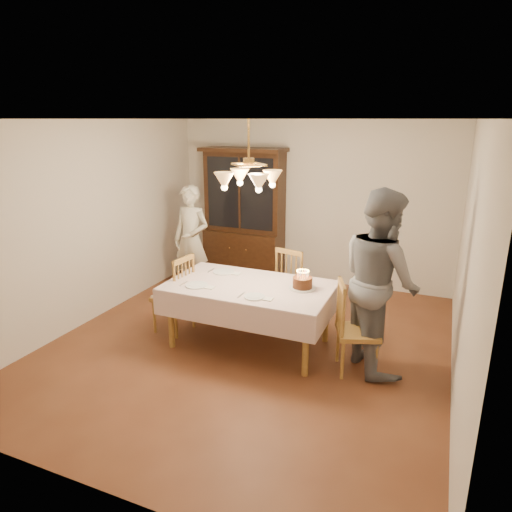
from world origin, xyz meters
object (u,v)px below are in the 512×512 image
at_px(dining_table, 249,291).
at_px(elderly_woman, 192,240).
at_px(china_hutch, 244,216).
at_px(birthday_cake, 302,283).
at_px(chair_far_side, 295,287).

bearing_deg(dining_table, elderly_woman, 140.03).
xyz_separation_m(china_hutch, birthday_cake, (1.68, -2.13, -0.22)).
distance_m(dining_table, elderly_woman, 1.98).
bearing_deg(china_hutch, elderly_woman, -114.10).
xyz_separation_m(chair_far_side, elderly_woman, (-1.77, 0.32, 0.39)).
height_order(chair_far_side, elderly_woman, elderly_woman).
distance_m(china_hutch, elderly_woman, 1.10).
height_order(dining_table, elderly_woman, elderly_woman).
xyz_separation_m(china_hutch, elderly_woman, (-0.44, -0.98, -0.21)).
height_order(china_hutch, chair_far_side, china_hutch).
height_order(china_hutch, birthday_cake, china_hutch).
relative_size(china_hutch, birthday_cake, 7.20).
bearing_deg(chair_far_side, elderly_woman, 169.65).
xyz_separation_m(dining_table, chair_far_side, (0.26, 0.95, -0.24)).
height_order(dining_table, china_hutch, china_hutch).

